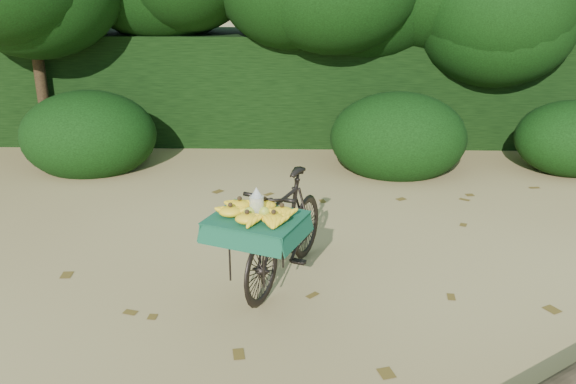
{
  "coord_description": "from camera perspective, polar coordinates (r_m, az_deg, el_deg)",
  "views": [
    {
      "loc": [
        0.13,
        -4.25,
        2.75
      ],
      "look_at": [
        0.0,
        0.8,
        0.92
      ],
      "focal_mm": 38.0,
      "sensor_mm": 36.0,
      "label": 1
    }
  ],
  "objects": [
    {
      "name": "leaf_litter",
      "position": [
        5.62,
        -0.05,
        -9.32
      ],
      "size": [
        7.0,
        7.3,
        0.01
      ],
      "primitive_type": null,
      "color": "#554016",
      "rests_on": "ground"
    },
    {
      "name": "bush_clumps",
      "position": [
        8.87,
        3.81,
        4.84
      ],
      "size": [
        8.8,
        1.7,
        0.9
      ],
      "primitive_type": null,
      "color": "black",
      "rests_on": "ground"
    },
    {
      "name": "hedge_backdrop",
      "position": [
        10.72,
        0.75,
        9.98
      ],
      "size": [
        26.0,
        1.8,
        1.8
      ],
      "primitive_type": "cube",
      "color": "black",
      "rests_on": "ground"
    },
    {
      "name": "tree_row",
      "position": [
        9.81,
        -3.22,
        15.51
      ],
      "size": [
        14.5,
        2.0,
        4.0
      ],
      "primitive_type": null,
      "color": "black",
      "rests_on": "ground"
    },
    {
      "name": "ground",
      "position": [
        5.07,
        -0.24,
        -12.96
      ],
      "size": [
        80.0,
        80.0,
        0.0
      ],
      "primitive_type": "plane",
      "color": "tan",
      "rests_on": "ground"
    },
    {
      "name": "vendor_bicycle",
      "position": [
        5.61,
        -0.34,
        -3.43
      ],
      "size": [
        1.22,
        1.85,
        1.03
      ],
      "rotation": [
        0.0,
        0.0,
        -0.38
      ],
      "color": "black",
      "rests_on": "ground"
    }
  ]
}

